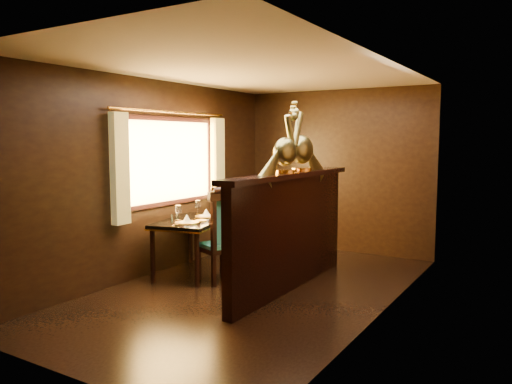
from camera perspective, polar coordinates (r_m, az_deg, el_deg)
ground at (r=5.87m, az=-0.35°, el=-11.17°), size 5.00×5.00×0.00m
room_shell at (r=5.67m, az=-1.00°, el=4.46°), size 3.04×5.04×2.52m
partition at (r=5.81m, az=3.91°, el=-4.15°), size 0.26×2.70×1.36m
dining_table at (r=6.51m, az=-7.21°, el=-3.74°), size 0.99×1.34×0.91m
chair_left at (r=6.04m, az=-3.82°, el=-4.60°), size 0.56×0.58×1.20m
chair_right at (r=6.49m, az=3.81°, el=-3.12°), size 0.57×0.59×1.36m
peacock_left at (r=5.59m, az=3.36°, el=6.06°), size 0.24×0.64×0.76m
peacock_right at (r=5.97m, az=5.27°, el=6.29°), size 0.26×0.68×0.81m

